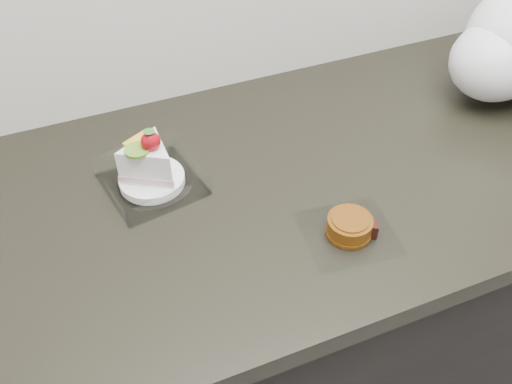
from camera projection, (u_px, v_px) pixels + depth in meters
name	position (u px, v px, depth m)	size (l,w,h in m)	color
counter	(302.00, 312.00, 1.33)	(2.04, 0.64, 0.90)	black
cake_tray	(150.00, 171.00, 0.96)	(0.18, 0.18, 0.12)	white
mooncake_wrap	(350.00, 228.00, 0.89)	(0.16, 0.15, 0.03)	white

